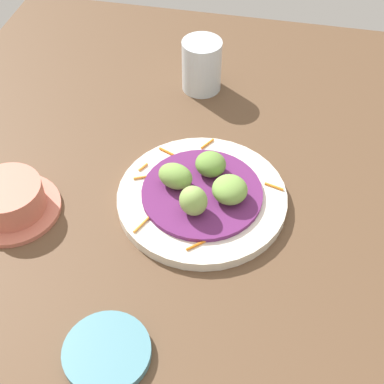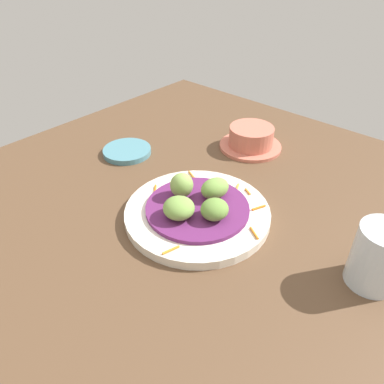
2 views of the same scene
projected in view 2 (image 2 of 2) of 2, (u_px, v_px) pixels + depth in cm
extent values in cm
cube|color=brown|center=(200.00, 231.00, 66.71)|extent=(110.00, 110.00, 2.00)
cylinder|color=silver|center=(197.00, 213.00, 67.86)|extent=(26.41, 26.41, 1.72)
cylinder|color=#60235B|center=(197.00, 208.00, 67.13)|extent=(18.74, 18.74, 0.77)
cylinder|color=orange|center=(254.00, 233.00, 61.89)|extent=(1.87, 2.73, 0.40)
cylinder|color=orange|center=(155.00, 190.00, 72.00)|extent=(2.56, 2.36, 0.40)
cylinder|color=orange|center=(259.00, 208.00, 67.47)|extent=(2.79, 1.46, 0.40)
cylinder|color=orange|center=(171.00, 250.00, 58.67)|extent=(3.05, 1.18, 0.40)
cylinder|color=orange|center=(237.00, 187.00, 72.66)|extent=(2.28, 1.33, 0.40)
cylinder|color=orange|center=(193.00, 176.00, 75.96)|extent=(1.93, 3.60, 0.40)
cylinder|color=orange|center=(248.00, 191.00, 71.55)|extent=(1.26, 1.89, 0.40)
ellipsoid|color=#84A851|center=(182.00, 185.00, 68.15)|extent=(5.77, 5.67, 4.71)
ellipsoid|color=#759E47|center=(179.00, 208.00, 63.52)|extent=(7.07, 7.13, 3.63)
ellipsoid|color=olive|center=(215.00, 209.00, 63.24)|extent=(5.97, 5.80, 3.59)
ellipsoid|color=#759E47|center=(215.00, 188.00, 68.13)|extent=(6.43, 5.44, 3.81)
cylinder|color=teal|center=(127.00, 151.00, 86.95)|extent=(11.14, 11.14, 1.26)
cylinder|color=#C66B56|center=(250.00, 146.00, 89.40)|extent=(14.72, 14.72, 0.80)
cylinder|color=#C66B56|center=(251.00, 136.00, 87.84)|extent=(10.43, 10.43, 4.54)
cylinder|color=silver|center=(378.00, 257.00, 53.21)|extent=(7.46, 7.46, 9.97)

